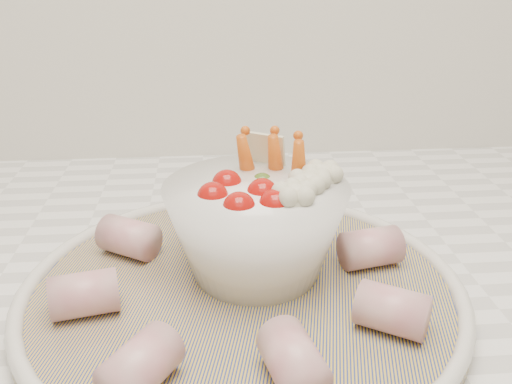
{
  "coord_description": "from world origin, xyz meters",
  "views": [
    {
      "loc": [
        -0.05,
        1.03,
        1.18
      ],
      "look_at": [
        -0.01,
        1.43,
        1.0
      ],
      "focal_mm": 40.0,
      "sensor_mm": 36.0,
      "label": 1
    }
  ],
  "objects": [
    {
      "name": "serving_platter",
      "position": [
        -0.03,
        1.41,
        0.93
      ],
      "size": [
        0.4,
        0.4,
        0.02
      ],
      "color": "navy",
      "rests_on": "kitchen_counter"
    },
    {
      "name": "veggie_bowl",
      "position": [
        -0.01,
        1.43,
        0.98
      ],
      "size": [
        0.14,
        0.14,
        0.11
      ],
      "color": "white",
      "rests_on": "serving_platter"
    },
    {
      "name": "cured_meat_rolls",
      "position": [
        -0.03,
        1.41,
        0.95
      ],
      "size": [
        0.27,
        0.28,
        0.03
      ],
      "color": "#B55261",
      "rests_on": "serving_platter"
    }
  ]
}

